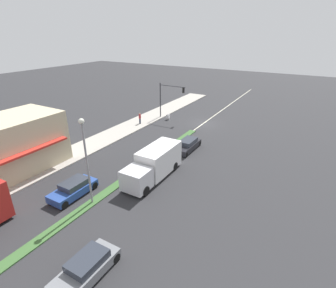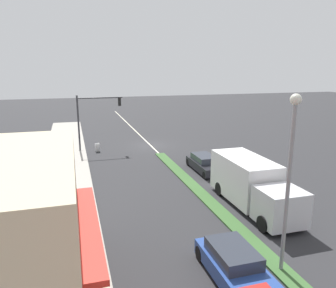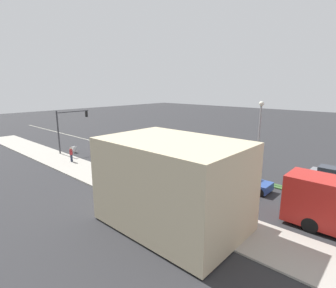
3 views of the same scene
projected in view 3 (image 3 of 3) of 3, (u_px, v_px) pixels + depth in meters
The scene contains 13 objects.
ground_plane at pixel (203, 168), 28.45m from camera, with size 160.00×160.00×0.00m, color #2B2B2D.
sidewalk_right at pixel (145, 194), 21.59m from camera, with size 4.00×73.00×0.12m, color #A8A399.
median_strip at pixel (289, 189), 22.55m from camera, with size 0.90×46.00×0.10m, color #3D6633.
lane_marking_center at pixel (106, 144), 40.22m from camera, with size 0.16×60.00×0.01m, color beige.
building_corner_store at pixel (173, 183), 16.36m from camera, with size 6.61×8.82×5.48m.
traffic_signal_main at pixel (68, 124), 34.49m from camera, with size 4.59×0.34×5.60m.
street_lamp at pixel (259, 131), 23.50m from camera, with size 0.44×0.44×7.37m.
pedestrian at pixel (71, 154), 30.40m from camera, with size 0.34×0.34×1.69m.
warning_aframe_sign at pixel (74, 149), 35.14m from camera, with size 0.45×0.53×0.84m.
delivery_truck at pixel (212, 151), 29.94m from camera, with size 2.44×7.50×2.87m.
sedan_dark at pixel (164, 148), 34.95m from camera, with size 1.75×4.54×1.32m.
suv_grey at pixel (334, 175), 24.49m from camera, with size 1.82×4.19×1.31m.
coupe_blue at pixel (245, 181), 22.82m from camera, with size 1.85×4.27×1.37m.
Camera 3 is at (22.71, 33.41, 8.79)m, focal length 28.00 mm.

